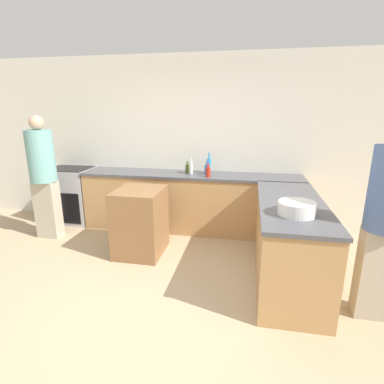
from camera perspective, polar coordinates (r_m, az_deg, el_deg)
ground_plane at (r=3.20m, az=-7.79°, el=-20.61°), size 14.00×14.00×0.00m
wall_back at (r=4.87m, az=0.42°, el=9.26°), size 8.00×0.06×2.70m
counter_back at (r=4.74m, az=-0.31°, el=-1.91°), size 3.40×0.61×0.92m
counter_peninsula at (r=3.56m, az=17.81°, el=-8.73°), size 0.69×1.85×0.92m
range_oven at (r=5.52m, az=-21.94°, el=-0.53°), size 0.73×0.59×0.93m
island_table at (r=4.04m, az=-9.81°, el=-5.58°), size 0.59×0.68×0.88m
mixing_bowl at (r=2.97m, az=19.34°, el=-2.97°), size 0.35×0.35×0.13m
water_bottle_blue at (r=4.57m, az=2.90°, el=4.40°), size 0.08×0.08×0.21m
olive_oil_bottle at (r=4.68m, az=-0.86°, el=4.55°), size 0.07×0.07×0.18m
dish_soap_bottle at (r=4.65m, az=3.27°, el=5.13°), size 0.06×0.06×0.32m
vinegar_bottle_clear at (r=4.60m, az=-0.20°, el=4.67°), size 0.06×0.06×0.25m
hot_sauce_bottle at (r=4.39m, az=3.10°, el=3.88°), size 0.07×0.07×0.20m
person_by_range at (r=4.85m, az=-26.47°, el=3.12°), size 0.37×0.37×1.80m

